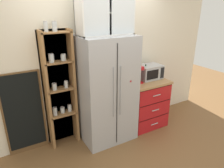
{
  "coord_description": "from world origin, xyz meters",
  "views": [
    {
      "loc": [
        -1.51,
        -2.77,
        2.22
      ],
      "look_at": [
        0.1,
        0.03,
        0.99
      ],
      "focal_mm": 33.22,
      "sensor_mm": 36.0,
      "label": 1
    }
  ],
  "objects_px": {
    "mug_sage": "(148,79)",
    "mug_charcoal": "(148,78)",
    "coffee_maker": "(136,74)",
    "refrigerator": "(107,90)",
    "bottle_green": "(145,73)",
    "chalkboard_menu": "(24,113)",
    "microwave": "(149,72)"
  },
  "relations": [
    {
      "from": "mug_sage",
      "to": "mug_charcoal",
      "type": "bearing_deg",
      "value": 91.25
    },
    {
      "from": "coffee_maker",
      "to": "mug_charcoal",
      "type": "distance_m",
      "value": 0.27
    },
    {
      "from": "refrigerator",
      "to": "mug_charcoal",
      "type": "xyz_separation_m",
      "value": [
        0.84,
        -0.02,
        0.07
      ]
    },
    {
      "from": "bottle_green",
      "to": "chalkboard_menu",
      "type": "height_order",
      "value": "chalkboard_menu"
    },
    {
      "from": "microwave",
      "to": "bottle_green",
      "type": "xyz_separation_m",
      "value": [
        -0.11,
        -0.01,
        0.0
      ]
    },
    {
      "from": "microwave",
      "to": "chalkboard_menu",
      "type": "height_order",
      "value": "chalkboard_menu"
    },
    {
      "from": "bottle_green",
      "to": "refrigerator",
      "type": "bearing_deg",
      "value": -176.28
    },
    {
      "from": "coffee_maker",
      "to": "chalkboard_menu",
      "type": "relative_size",
      "value": 0.23
    },
    {
      "from": "refrigerator",
      "to": "chalkboard_menu",
      "type": "bearing_deg",
      "value": 166.74
    },
    {
      "from": "bottle_green",
      "to": "microwave",
      "type": "bearing_deg",
      "value": 6.62
    },
    {
      "from": "refrigerator",
      "to": "mug_charcoal",
      "type": "relative_size",
      "value": 15.84
    },
    {
      "from": "mug_sage",
      "to": "chalkboard_menu",
      "type": "xyz_separation_m",
      "value": [
        -2.12,
        0.34,
        -0.29
      ]
    },
    {
      "from": "chalkboard_menu",
      "to": "bottle_green",
      "type": "bearing_deg",
      "value": -6.65
    },
    {
      "from": "microwave",
      "to": "mug_sage",
      "type": "distance_m",
      "value": 0.17
    },
    {
      "from": "refrigerator",
      "to": "microwave",
      "type": "relative_size",
      "value": 4.08
    },
    {
      "from": "refrigerator",
      "to": "bottle_green",
      "type": "distance_m",
      "value": 0.86
    },
    {
      "from": "refrigerator",
      "to": "bottle_green",
      "type": "bearing_deg",
      "value": 3.72
    },
    {
      "from": "refrigerator",
      "to": "coffee_maker",
      "type": "bearing_deg",
      "value": 2.42
    },
    {
      "from": "mug_sage",
      "to": "mug_charcoal",
      "type": "xyz_separation_m",
      "value": [
        -0.0,
        0.02,
        0.01
      ]
    },
    {
      "from": "microwave",
      "to": "bottle_green",
      "type": "height_order",
      "value": "bottle_green"
    },
    {
      "from": "microwave",
      "to": "mug_sage",
      "type": "bearing_deg",
      "value": -135.97
    },
    {
      "from": "coffee_maker",
      "to": "mug_charcoal",
      "type": "bearing_deg",
      "value": -10.76
    },
    {
      "from": "chalkboard_menu",
      "to": "microwave",
      "type": "bearing_deg",
      "value": -6.0
    },
    {
      "from": "mug_charcoal",
      "to": "microwave",
      "type": "bearing_deg",
      "value": 39.38
    },
    {
      "from": "microwave",
      "to": "mug_charcoal",
      "type": "xyz_separation_m",
      "value": [
        -0.11,
        -0.09,
        -0.08
      ]
    },
    {
      "from": "microwave",
      "to": "mug_sage",
      "type": "relative_size",
      "value": 3.92
    },
    {
      "from": "mug_sage",
      "to": "bottle_green",
      "type": "xyz_separation_m",
      "value": [
        -0.0,
        0.09,
        0.09
      ]
    },
    {
      "from": "mug_charcoal",
      "to": "bottle_green",
      "type": "xyz_separation_m",
      "value": [
        -0.0,
        0.08,
        0.08
      ]
    },
    {
      "from": "microwave",
      "to": "coffee_maker",
      "type": "xyz_separation_m",
      "value": [
        -0.35,
        -0.04,
        0.03
      ]
    },
    {
      "from": "refrigerator",
      "to": "chalkboard_menu",
      "type": "height_order",
      "value": "refrigerator"
    },
    {
      "from": "coffee_maker",
      "to": "mug_sage",
      "type": "relative_size",
      "value": 2.76
    },
    {
      "from": "microwave",
      "to": "mug_charcoal",
      "type": "distance_m",
      "value": 0.16
    }
  ]
}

